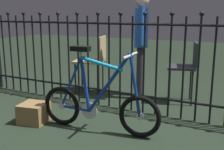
{
  "coord_description": "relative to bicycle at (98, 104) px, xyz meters",
  "views": [
    {
      "loc": [
        1.38,
        -2.42,
        1.21
      ],
      "look_at": [
        -0.02,
        0.21,
        0.55
      ],
      "focal_mm": 45.05,
      "sensor_mm": 36.0,
      "label": 1
    }
  ],
  "objects": [
    {
      "name": "ground_plane",
      "position": [
        0.05,
        0.05,
        -0.3
      ],
      "size": [
        20.0,
        20.0,
        0.0
      ],
      "primitive_type": "plane",
      "color": "#212D20"
    },
    {
      "name": "display_crate",
      "position": [
        -0.76,
        -0.15,
        -0.18
      ],
      "size": [
        0.34,
        0.34,
        0.22
      ],
      "primitive_type": "cube",
      "rotation": [
        0.0,
        0.0,
        0.21
      ],
      "color": "olive",
      "rests_on": "ground"
    },
    {
      "name": "chair_charcoal",
      "position": [
        0.56,
        1.38,
        0.24
      ],
      "size": [
        0.46,
        0.45,
        0.83
      ],
      "color": "black",
      "rests_on": "ground"
    },
    {
      "name": "chair_tan",
      "position": [
        -0.8,
        1.24,
        0.25
      ],
      "size": [
        0.54,
        0.54,
        0.87
      ],
      "color": "black",
      "rests_on": "ground"
    },
    {
      "name": "person_visitor",
      "position": [
        -0.08,
        1.32,
        0.58
      ],
      "size": [
        0.28,
        0.45,
        1.49
      ],
      "color": "#2D2D33",
      "rests_on": "ground"
    },
    {
      "name": "bicycle",
      "position": [
        0.0,
        0.0,
        0.0
      ],
      "size": [
        1.31,
        0.4,
        0.88
      ],
      "color": "black",
      "rests_on": "ground"
    },
    {
      "name": "iron_fence",
      "position": [
        0.0,
        0.74,
        0.35
      ],
      "size": [
        4.85,
        0.07,
        1.29
      ],
      "color": "black",
      "rests_on": "ground"
    }
  ]
}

